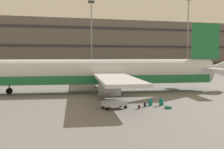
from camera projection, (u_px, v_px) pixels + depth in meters
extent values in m
plane|color=slate|center=(128.00, 91.00, 41.01)|extent=(600.00, 600.00, 0.00)
cube|color=#605B56|center=(79.00, 47.00, 91.88)|extent=(151.55, 21.59, 16.87)
cube|color=#2D2D33|center=(84.00, 64.00, 81.81)|extent=(150.03, 0.24, 0.70)
cube|color=#2D2D33|center=(84.00, 46.00, 81.40)|extent=(150.03, 0.24, 0.70)
cube|color=#2D2D33|center=(83.00, 27.00, 80.98)|extent=(150.03, 0.24, 0.70)
cylinder|color=silver|center=(100.00, 72.00, 39.97)|extent=(35.04, 8.01, 3.77)
cube|color=#1E723F|center=(100.00, 79.00, 40.05)|extent=(33.65, 7.77, 1.21)
cone|color=silver|center=(216.00, 69.00, 42.64)|extent=(4.86, 3.55, 3.02)
cube|color=#1E723F|center=(206.00, 41.00, 42.04)|extent=(4.54, 0.91, 5.66)
cube|color=silver|center=(214.00, 69.00, 38.76)|extent=(2.48, 5.84, 0.20)
cube|color=silver|center=(193.00, 67.00, 45.83)|extent=(2.48, 5.84, 0.20)
cube|color=silver|center=(117.00, 79.00, 31.05)|extent=(6.16, 15.06, 0.36)
cube|color=silver|center=(101.00, 70.00, 49.22)|extent=(6.16, 15.06, 0.36)
cylinder|color=#9E9EA3|center=(109.00, 88.00, 33.68)|extent=(2.93, 2.39, 2.07)
cylinder|color=#9E9EA3|center=(99.00, 79.00, 46.65)|extent=(2.93, 2.39, 2.07)
cylinder|color=black|center=(9.00, 91.00, 38.27)|extent=(0.94, 0.46, 0.90)
cylinder|color=slate|center=(9.00, 87.00, 38.22)|extent=(0.20, 0.20, 1.23)
cylinder|color=black|center=(111.00, 90.00, 38.79)|extent=(0.94, 0.46, 0.90)
cylinder|color=slate|center=(111.00, 86.00, 38.74)|extent=(0.20, 0.20, 1.23)
cylinder|color=black|center=(108.00, 88.00, 41.95)|extent=(0.94, 0.46, 0.90)
cylinder|color=slate|center=(108.00, 84.00, 41.91)|extent=(0.20, 0.20, 1.23)
cylinder|color=gray|center=(92.00, 39.00, 77.62)|extent=(0.36, 0.36, 20.71)
cube|color=#333338|center=(91.00, 2.00, 76.83)|extent=(1.80, 0.50, 0.70)
cylinder|color=gray|center=(188.00, 36.00, 85.90)|extent=(0.36, 0.36, 23.25)
cube|color=#147266|center=(161.00, 102.00, 29.61)|extent=(0.43, 0.48, 0.73)
cylinder|color=#333338|center=(160.00, 98.00, 29.60)|extent=(0.02, 0.02, 0.13)
cylinder|color=#333338|center=(162.00, 98.00, 29.44)|extent=(0.02, 0.02, 0.13)
cube|color=black|center=(161.00, 98.00, 29.52)|extent=(0.15, 0.21, 0.02)
cylinder|color=black|center=(160.00, 105.00, 29.82)|extent=(0.05, 0.04, 0.05)
cylinder|color=black|center=(163.00, 105.00, 29.59)|extent=(0.05, 0.04, 0.05)
cylinder|color=black|center=(160.00, 105.00, 29.68)|extent=(0.05, 0.04, 0.05)
cylinder|color=black|center=(162.00, 106.00, 29.45)|extent=(0.05, 0.04, 0.05)
cube|color=#147266|center=(150.00, 102.00, 29.51)|extent=(0.43, 0.34, 0.70)
cylinder|color=#333338|center=(150.00, 99.00, 29.36)|extent=(0.02, 0.02, 0.16)
cylinder|color=#333338|center=(152.00, 98.00, 29.45)|extent=(0.02, 0.02, 0.16)
cube|color=black|center=(151.00, 98.00, 29.40)|extent=(0.21, 0.07, 0.02)
cylinder|color=black|center=(149.00, 105.00, 29.56)|extent=(0.03, 0.05, 0.05)
cylinder|color=black|center=(151.00, 105.00, 29.70)|extent=(0.03, 0.05, 0.05)
cylinder|color=black|center=(150.00, 106.00, 29.37)|extent=(0.03, 0.05, 0.05)
cylinder|color=black|center=(152.00, 106.00, 29.51)|extent=(0.03, 0.05, 0.05)
cube|color=#147266|center=(168.00, 107.00, 27.95)|extent=(0.53, 0.71, 0.24)
cube|color=black|center=(170.00, 108.00, 27.63)|extent=(0.22, 0.06, 0.02)
ellipsoid|color=#592619|center=(139.00, 107.00, 27.80)|extent=(0.33, 0.28, 0.41)
ellipsoid|color=#592619|center=(139.00, 108.00, 27.70)|extent=(0.23, 0.13, 0.18)
torus|color=black|center=(139.00, 105.00, 27.83)|extent=(0.08, 0.02, 0.08)
cube|color=black|center=(140.00, 107.00, 27.93)|extent=(0.04, 0.03, 0.35)
cube|color=black|center=(138.00, 107.00, 27.90)|extent=(0.04, 0.03, 0.35)
ellipsoid|color=navy|center=(145.00, 104.00, 28.93)|extent=(0.39, 0.38, 0.50)
ellipsoid|color=navy|center=(145.00, 105.00, 29.03)|extent=(0.24, 0.22, 0.23)
torus|color=black|center=(145.00, 102.00, 28.88)|extent=(0.07, 0.06, 0.08)
cube|color=black|center=(144.00, 105.00, 28.87)|extent=(0.04, 0.04, 0.43)
cube|color=black|center=(145.00, 105.00, 28.80)|extent=(0.04, 0.04, 0.43)
cube|color=#B7B7BC|center=(114.00, 105.00, 27.87)|extent=(2.77, 1.69, 0.12)
cylinder|color=#4C4C51|center=(100.00, 108.00, 27.21)|extent=(0.70, 0.16, 0.05)
cube|color=#B7B7BC|center=(117.00, 104.00, 27.29)|extent=(2.45, 0.42, 0.40)
cube|color=#B7B7BC|center=(112.00, 102.00, 28.42)|extent=(2.45, 0.42, 0.40)
cylinder|color=black|center=(107.00, 109.00, 26.96)|extent=(0.37, 0.15, 0.36)
cylinder|color=black|center=(103.00, 107.00, 27.96)|extent=(0.37, 0.15, 0.36)
cylinder|color=black|center=(125.00, 107.00, 27.81)|extent=(0.37, 0.15, 0.36)
cylinder|color=black|center=(121.00, 105.00, 28.82)|extent=(0.37, 0.15, 0.36)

